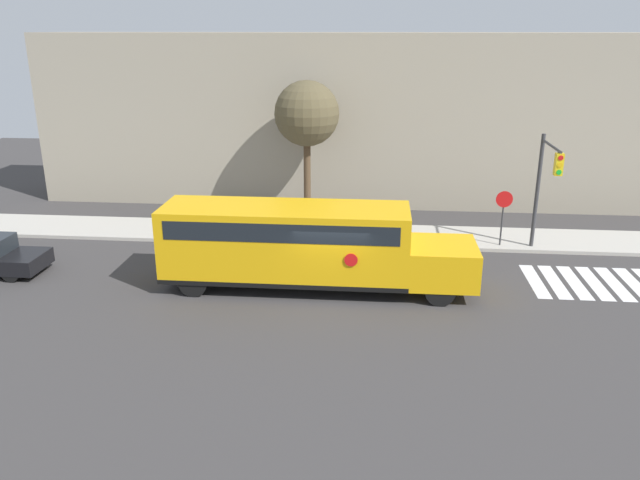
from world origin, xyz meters
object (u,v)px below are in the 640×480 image
Objects in this scene: tree_near_sidewalk at (307,115)px; stop_sign at (503,211)px; traffic_light at (545,180)px; school_bus at (301,242)px.

stop_sign is at bearing -23.62° from tree_near_sidewalk.
traffic_light is at bearing -34.41° from stop_sign.
tree_near_sidewalk is at bearing 156.38° from stop_sign.
school_bus is at bearing -148.00° from stop_sign.
tree_near_sidewalk is at bearing 154.84° from traffic_light.
stop_sign is 2.19m from traffic_light.
stop_sign is at bearing 32.00° from school_bus.
school_bus is at bearing -85.03° from tree_near_sidewalk.
school_bus is 2.25× the size of traffic_light.
tree_near_sidewalk reaches higher than traffic_light.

